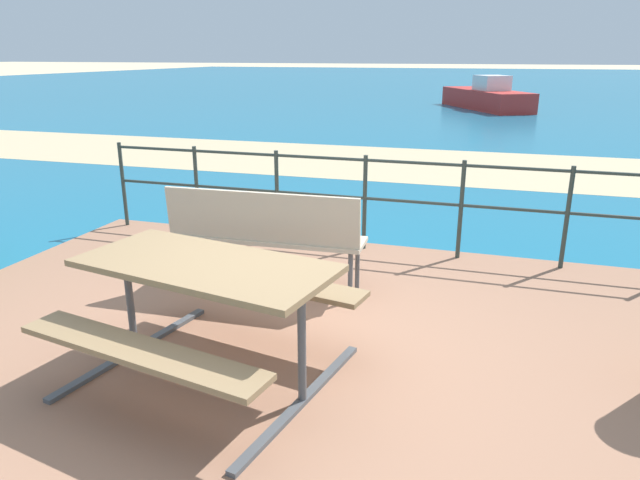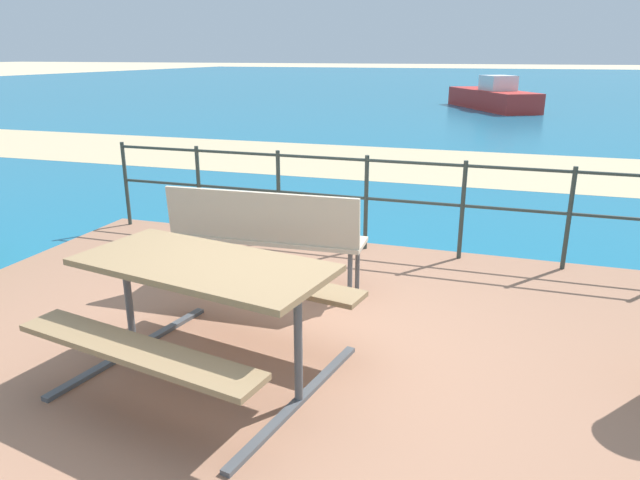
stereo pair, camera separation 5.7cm
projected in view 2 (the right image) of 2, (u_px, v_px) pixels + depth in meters
name	position (u px, v px, depth m)	size (l,w,h in m)	color
ground_plane	(281.00, 362.00, 4.02)	(240.00, 240.00, 0.00)	beige
patio_paving	(281.00, 358.00, 4.01)	(6.40, 5.20, 0.06)	#996B51
sea_water	(495.00, 84.00, 40.18)	(90.00, 90.00, 0.01)	#196B8E
beach_strip	(433.00, 165.00, 11.10)	(54.00, 3.67, 0.01)	tan
picnic_table	(204.00, 290.00, 3.57)	(1.82, 1.70, 0.78)	#8C704C
park_bench	(265.00, 230.00, 4.94)	(1.71, 0.49, 0.91)	#BCAD93
railing_fence	(366.00, 192.00, 5.99)	(5.94, 0.04, 1.00)	#2D3833
boat_near	(491.00, 97.00, 22.16)	(3.68, 5.36, 1.26)	red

